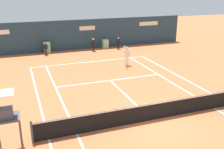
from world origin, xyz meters
TOP-DOWN VIEW (x-y plane):
  - ground_plane at (-0.00, 0.58)m, footprint 80.00×80.00m
  - tennis_net at (0.00, 0.00)m, footprint 12.10×0.10m
  - sponsor_back_wall at (-0.01, 16.97)m, footprint 25.00×1.02m
  - umpire_chair at (-6.92, -0.26)m, footprint 1.00×1.00m
  - player_on_baseline at (2.66, 9.54)m, footprint 0.80×0.67m
  - ball_kid_left_post at (1.42, 15.55)m, footprint 0.46×0.22m
  - ball_kid_right_post at (4.26, 15.55)m, footprint 0.43×0.18m
  - ball_kid_centre_post at (-3.51, 15.55)m, footprint 0.42×0.21m
  - tennis_ball_near_service_line at (1.96, 10.93)m, footprint 0.07×0.07m

SIDE VIEW (x-z plane):
  - ground_plane at x=0.00m, z-range 0.00..0.01m
  - tennis_ball_near_service_line at x=1.96m, z-range 0.00..0.07m
  - tennis_net at x=0.00m, z-range -0.02..1.05m
  - ball_kid_centre_post at x=-3.51m, z-range 0.10..1.37m
  - ball_kid_right_post at x=4.26m, z-range 0.10..1.39m
  - ball_kid_left_post at x=1.42m, z-range 0.10..1.48m
  - player_on_baseline at x=2.66m, z-range 0.04..1.90m
  - sponsor_back_wall at x=-0.01m, z-range -0.05..3.14m
  - umpire_chair at x=-6.92m, z-range 0.37..3.02m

